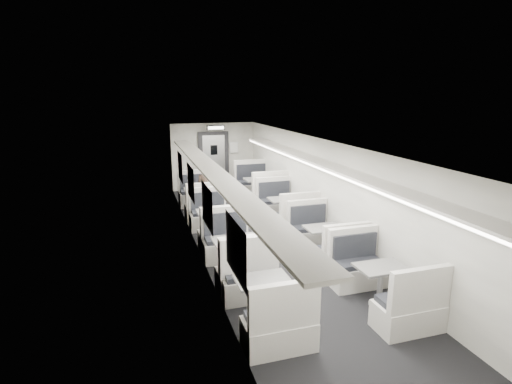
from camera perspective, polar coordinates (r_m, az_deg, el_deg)
room at (r=8.94m, az=1.32°, el=-0.58°), size 3.24×12.24×2.64m
booth_left_a at (r=11.86m, az=-8.06°, el=-1.18°), size 1.02×2.07×1.11m
booth_left_b at (r=9.77m, az=-5.98°, el=-4.53°), size 0.98×1.99×1.06m
booth_left_c at (r=7.83m, az=-2.92°, el=-9.15°), size 1.03×2.09×1.12m
booth_left_d at (r=6.37m, az=0.93°, el=-15.01°), size 0.99×2.00×1.07m
booth_right_a at (r=12.69m, az=0.57°, el=0.18°), size 1.15×2.33×1.25m
booth_right_b at (r=10.67m, az=4.20°, el=-2.78°), size 1.04×2.10×1.12m
booth_right_c at (r=8.70m, az=9.67°, el=-7.06°), size 0.98×1.98×1.06m
booth_right_d at (r=7.08m, az=17.31°, el=-12.60°), size 0.98×2.00×1.07m
passenger at (r=11.73m, az=-7.22°, el=0.43°), size 0.54×0.38×1.44m
window_a at (r=11.86m, az=-10.77°, el=3.56°), size 0.02×1.18×0.84m
window_b at (r=9.72m, az=-9.29°, el=1.34°), size 0.02×1.18×0.84m
window_c at (r=7.61m, az=-6.98°, el=-2.13°), size 0.02×1.18×0.84m
window_d at (r=5.57m, az=-2.92°, el=-8.17°), size 0.02×1.18×0.84m
luggage_rack_left at (r=8.19m, az=-6.29°, el=3.12°), size 0.46×10.40×0.09m
luggage_rack_right at (r=8.98m, az=9.53°, el=3.97°), size 0.46×10.40×0.09m
vestibule_door at (r=14.60m, az=-6.04°, el=4.42°), size 1.10×0.13×2.10m
exit_sign at (r=13.97m, az=-5.78°, el=9.13°), size 0.62×0.12×0.16m
wall_notice at (r=14.68m, az=-3.18°, el=6.35°), size 0.32×0.02×0.40m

